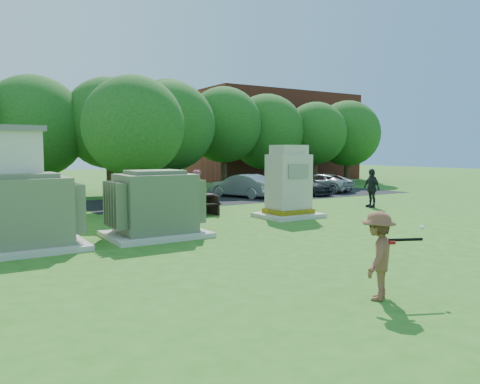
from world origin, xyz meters
TOP-DOWN VIEW (x-y plane):
  - ground at (0.00, 0.00)m, footprint 120.00×120.00m
  - brick_building at (18.00, 27.00)m, footprint 15.00×8.00m
  - parking_strip at (7.00, 13.50)m, footprint 20.00×6.00m
  - transformer_left at (-6.50, 4.50)m, footprint 3.00×2.40m
  - transformer_right at (-2.80, 4.50)m, footprint 3.00×2.40m
  - generator_cabinet at (3.36, 5.69)m, footprint 2.38×1.95m
  - picnic_table at (0.34, 8.32)m, footprint 1.99×1.49m
  - batter at (-1.77, -3.49)m, footprint 1.19×1.03m
  - person_at_picnic at (0.78, 8.64)m, footprint 1.04×0.89m
  - person_walking_right at (8.74, 6.24)m, footprint 0.63×1.13m
  - car_white at (1.27, 13.57)m, footprint 3.10×4.54m
  - car_silver_a at (6.15, 13.65)m, footprint 2.71×4.29m
  - car_dark at (10.14, 13.09)m, footprint 2.43×4.34m
  - car_silver_b at (12.36, 13.90)m, footprint 3.12×4.63m
  - batting_equipment at (-1.26, -3.59)m, footprint 1.13×0.40m
  - tree_row at (1.75, 18.50)m, footprint 41.30×13.30m

SIDE VIEW (x-z plane):
  - ground at x=0.00m, z-range 0.00..0.00m
  - parking_strip at x=7.00m, z-range 0.00..0.01m
  - picnic_table at x=0.34m, z-range 0.11..0.96m
  - car_silver_b at x=12.36m, z-range 0.00..1.18m
  - car_dark at x=10.14m, z-range 0.00..1.19m
  - car_silver_a at x=6.15m, z-range 0.00..1.34m
  - car_white at x=1.27m, z-range 0.00..1.43m
  - batter at x=-1.77m, z-range 0.00..1.59m
  - person_walking_right at x=8.74m, z-range 0.00..1.83m
  - person_at_picnic at x=0.78m, z-range 0.00..1.86m
  - transformer_left at x=-6.50m, z-range -0.07..2.00m
  - transformer_right at x=-2.80m, z-range -0.07..2.00m
  - batting_equipment at x=-1.26m, z-range 0.95..1.20m
  - generator_cabinet at x=3.36m, z-range -0.18..2.72m
  - brick_building at x=18.00m, z-range 0.00..8.00m
  - tree_row at x=1.75m, z-range 0.50..7.80m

